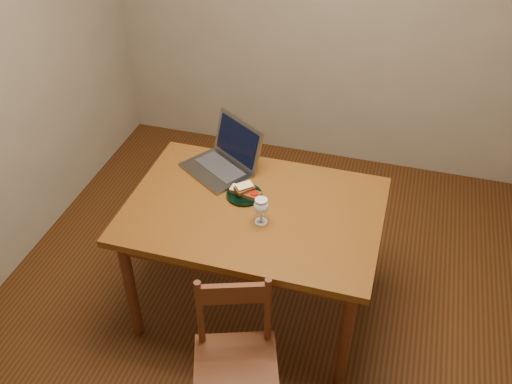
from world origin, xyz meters
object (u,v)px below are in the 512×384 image
(milk_glass, at_px, (261,211))
(laptop, at_px, (226,156))
(chair, at_px, (235,356))
(plate, at_px, (244,195))
(table, at_px, (254,220))

(milk_glass, bearing_deg, laptop, 128.22)
(chair, bearing_deg, plate, 84.66)
(table, relative_size, chair, 2.74)
(plate, height_order, laptop, laptop)
(milk_glass, height_order, laptop, laptop)
(laptop, bearing_deg, milk_glass, -18.12)
(chair, relative_size, milk_glass, 3.27)
(milk_glass, bearing_deg, plate, 129.00)
(chair, relative_size, laptop, 0.99)
(table, relative_size, milk_glass, 8.95)
(chair, height_order, milk_glass, milk_glass)
(laptop, bearing_deg, plate, -18.73)
(plate, distance_m, milk_glass, 0.23)
(chair, xyz_separation_m, plate, (-0.19, 0.75, 0.31))
(plate, distance_m, laptop, 0.29)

